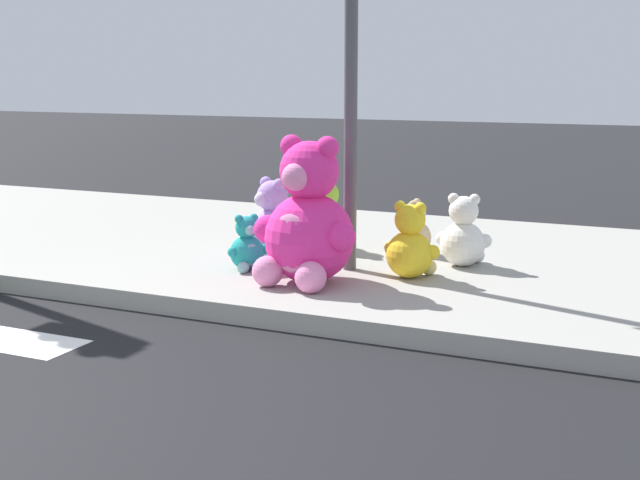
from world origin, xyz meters
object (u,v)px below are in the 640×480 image
object	(u,v)px
plush_lavender	(271,225)
plush_yellow	(410,247)
plush_pink_large	(307,225)
plush_white	(463,237)
sign_pole	(351,65)
plush_lime	(323,220)
plush_tan	(413,232)
plush_teal	(247,248)

from	to	relation	value
plush_lavender	plush_yellow	bearing A→B (deg)	-10.80
plush_pink_large	plush_white	size ratio (longest dim) A/B	1.85
sign_pole	plush_lime	world-z (taller)	sign_pole
plush_tan	plush_lime	distance (m)	0.87
plush_lavender	plush_lime	bearing A→B (deg)	59.28
plush_pink_large	plush_tan	bearing A→B (deg)	73.95
sign_pole	plush_lime	bearing A→B (deg)	129.18
plush_teal	plush_yellow	bearing A→B (deg)	13.40
plush_lime	plush_teal	xyz separation A→B (m)	(-0.20, -1.08, -0.08)
plush_teal	plush_lavender	distance (m)	0.60
plush_tan	plush_white	xyz separation A→B (m)	(0.55, -0.28, 0.05)
plush_white	plush_lime	bearing A→B (deg)	173.48
plush_yellow	plush_teal	size ratio (longest dim) A/B	1.32
plush_white	plush_tan	bearing A→B (deg)	152.84
plush_tan	plush_white	size ratio (longest dim) A/B	0.80
plush_pink_large	plush_lime	size ratio (longest dim) A/B	1.72
plush_tan	plush_lavender	world-z (taller)	plush_lavender
plush_lime	plush_yellow	world-z (taller)	plush_lime
sign_pole	plush_teal	xyz separation A→B (m)	(-0.77, -0.38, -1.51)
sign_pole	plush_pink_large	xyz separation A→B (m)	(-0.12, -0.58, -1.23)
sign_pole	plush_white	xyz separation A→B (m)	(0.83, 0.54, -1.45)
sign_pole	plush_lime	xyz separation A→B (m)	(-0.57, 0.70, -1.43)
sign_pole	plush_white	distance (m)	1.75
plush_yellow	sign_pole	bearing A→B (deg)	173.85
sign_pole	plush_lime	distance (m)	1.69
plush_tan	plush_yellow	bearing A→B (deg)	-72.74
plush_pink_large	plush_tan	world-z (taller)	plush_pink_large
plush_pink_large	plush_teal	distance (m)	0.74
plush_pink_large	plush_yellow	bearing A→B (deg)	37.69
sign_pole	plush_lavender	bearing A→B (deg)	166.27
sign_pole	plush_teal	world-z (taller)	sign_pole
sign_pole	plush_tan	size ratio (longest dim) A/B	6.32
plush_teal	plush_white	world-z (taller)	plush_white
plush_lime	plush_lavender	size ratio (longest dim) A/B	0.95
plush_tan	plush_yellow	distance (m)	0.92
plush_lavender	plush_tan	bearing A→B (deg)	28.04
plush_pink_large	plush_teal	size ratio (longest dim) A/B	2.45
sign_pole	plush_yellow	distance (m)	1.55
sign_pole	plush_lavender	xyz separation A→B (m)	(-0.86, 0.21, -1.41)
plush_pink_large	plush_teal	xyz separation A→B (m)	(-0.65, 0.21, -0.28)
plush_white	plush_lavender	xyz separation A→B (m)	(-1.69, -0.33, 0.03)
plush_pink_large	plush_white	world-z (taller)	plush_pink_large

